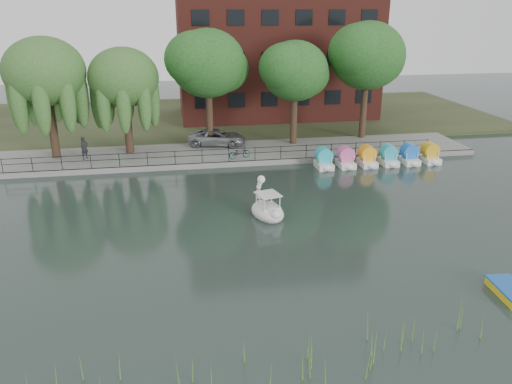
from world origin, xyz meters
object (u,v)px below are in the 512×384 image
object	(u,v)px
swan_boat	(267,208)
yellow_rowboat	(511,291)
bicycle	(239,152)
minivan	(217,136)
pedestrian	(84,146)

from	to	relation	value
swan_boat	yellow_rowboat	world-z (taller)	swan_boat
bicycle	swan_boat	bearing A→B (deg)	163.74
yellow_rowboat	swan_boat	bearing A→B (deg)	135.01
minivan	yellow_rowboat	distance (m)	26.48
swan_boat	yellow_rowboat	xyz separation A→B (m)	(8.46, -9.99, -0.27)
minivan	bicycle	bearing A→B (deg)	-150.97
minivan	bicycle	size ratio (longest dim) A/B	3.19
minivan	bicycle	world-z (taller)	minivan
bicycle	pedestrian	xyz separation A→B (m)	(-11.63, 1.82, 0.49)
minivan	swan_boat	bearing A→B (deg)	-162.96
minivan	swan_boat	size ratio (longest dim) A/B	1.86
yellow_rowboat	minivan	bearing A→B (deg)	116.76
swan_boat	bicycle	bearing A→B (deg)	76.07
minivan	bicycle	xyz separation A→B (m)	(1.30, -4.08, -0.26)
bicycle	yellow_rowboat	distance (m)	22.21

